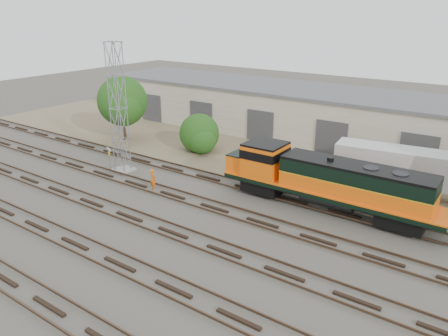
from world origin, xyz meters
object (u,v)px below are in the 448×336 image
Objects in this scene: signal_tower at (119,111)px; worker at (153,179)px; locomotive at (325,180)px; semi_trailer at (422,170)px.

signal_tower is 7.04m from worker.
worker is at bearing -160.53° from locomotive.
signal_tower is at bearing -166.28° from semi_trailer.
signal_tower reaches higher than semi_trailer.
semi_trailer is at bearing 48.38° from locomotive.
locomotive is 1.30× the size of semi_trailer.
locomotive is 13.29m from worker.
signal_tower is at bearing -170.89° from locomotive.
locomotive is 1.44× the size of signal_tower.
signal_tower is 0.90× the size of semi_trailer.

